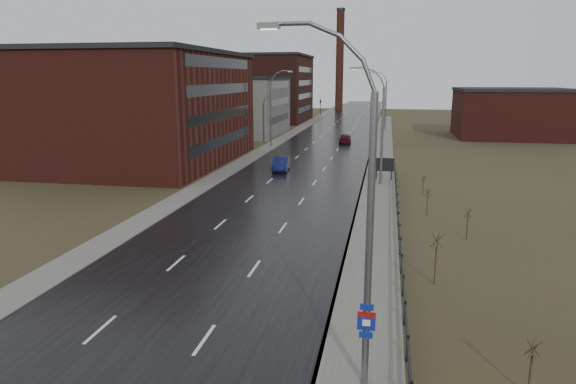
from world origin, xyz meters
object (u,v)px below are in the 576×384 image
at_px(streetlight_main, 360,218).
at_px(billboard, 384,165).
at_px(car_near, 281,164).
at_px(car_far, 345,139).

relative_size(streetlight_main, billboard, 5.03).
distance_m(billboard, car_near, 12.01).
relative_size(car_near, car_far, 1.03).
distance_m(billboard, car_far, 30.18).
relative_size(billboard, car_far, 0.53).
distance_m(streetlight_main, car_far, 66.26).
height_order(streetlight_main, car_near, streetlight_main).
height_order(billboard, car_near, billboard).
distance_m(car_near, car_far, 26.41).
xyz_separation_m(billboard, car_near, (-11.43, 3.58, -0.87)).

